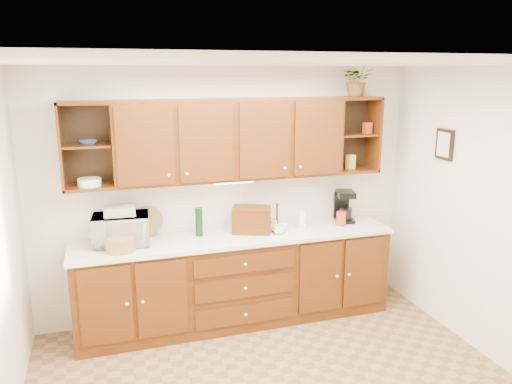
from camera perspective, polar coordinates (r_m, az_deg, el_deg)
ceiling at (r=3.42m, az=4.13°, el=14.51°), size 4.00×4.00×0.00m
back_wall at (r=5.24m, az=-3.18°, el=-0.19°), size 4.00×0.00×4.00m
right_wall at (r=4.72m, az=27.09°, el=-3.24°), size 0.00×3.50×3.50m
base_cabinets at (r=5.23m, az=-2.22°, el=-10.03°), size 3.20×0.60×0.90m
countertop at (r=5.05m, az=-2.24°, el=-5.18°), size 3.24×0.64×0.04m
upper_cabinets at (r=4.98m, az=-2.69°, el=6.04°), size 3.20×0.33×0.80m
undercabinet_light at (r=4.99m, az=-2.59°, el=1.15°), size 0.40×0.05×0.02m
framed_picture at (r=5.25m, az=20.76°, el=5.11°), size 0.03×0.24×0.30m
wicker_basket at (r=4.75m, az=-15.23°, el=-5.79°), size 0.27×0.27×0.13m
microwave at (r=4.92m, az=-15.18°, el=-4.17°), size 0.55×0.40×0.29m
towel_stack at (r=4.87m, az=-15.32°, el=-2.07°), size 0.29×0.22×0.08m
wine_bottle at (r=5.02m, az=-6.54°, el=-3.41°), size 0.09×0.09×0.29m
woven_tray at (r=5.14m, az=-12.22°, el=-4.83°), size 0.31×0.11×0.30m
bread_box at (r=5.10m, az=-0.50°, el=-3.19°), size 0.44×0.36×0.27m
mug_tree at (r=5.15m, az=2.41°, el=-4.05°), size 0.28×0.27×0.30m
canister_red at (r=5.42m, az=9.71°, el=-3.01°), size 0.11×0.11×0.15m
canister_white at (r=5.25m, az=5.34°, el=-3.16°), size 0.10×0.10×0.19m
canister_yellow at (r=5.17m, az=2.09°, el=-3.79°), size 0.12×0.12×0.12m
coffee_maker at (r=5.57m, az=10.04°, el=-1.63°), size 0.24×0.28×0.34m
bowl_stack at (r=4.79m, az=-18.61°, el=5.39°), size 0.18×0.18×0.04m
plate_stack at (r=4.84m, az=-18.50°, el=1.08°), size 0.27×0.27×0.07m
pantry_box_yellow at (r=5.50m, az=10.76°, el=3.41°), size 0.10×0.08×0.15m
pantry_box_red at (r=5.50m, az=12.61°, el=7.16°), size 0.09×0.08×0.12m
potted_plant at (r=5.40m, az=11.56°, el=12.48°), size 0.40×0.37×0.35m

